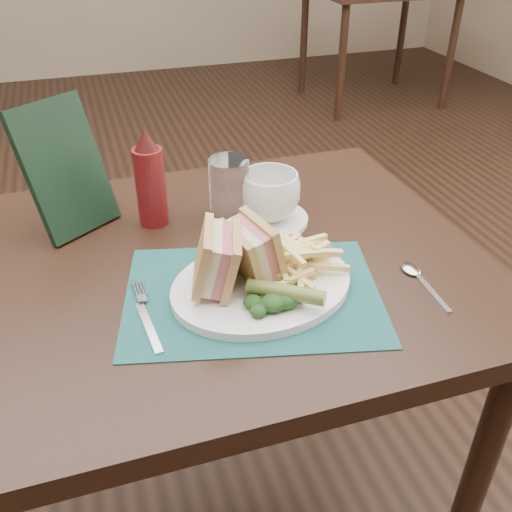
{
  "coord_description": "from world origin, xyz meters",
  "views": [
    {
      "loc": [
        -0.2,
        -1.31,
        1.3
      ],
      "look_at": [
        0.04,
        -0.58,
        0.8
      ],
      "focal_mm": 40.0,
      "sensor_mm": 36.0,
      "label": 1
    }
  ],
  "objects_px": {
    "table_main": "(228,405)",
    "ketchup_bottle": "(150,178)",
    "plate": "(262,285)",
    "placemat": "(253,294)",
    "table_bg_right": "(375,45)",
    "drinking_glass": "(229,192)",
    "sandwich_half_b": "(241,253)",
    "saucer": "(269,219)",
    "check_presenter": "(65,168)",
    "sandwich_half_a": "(203,259)",
    "coffee_cup": "(269,196)"
  },
  "relations": [
    {
      "from": "table_bg_right",
      "to": "ketchup_bottle",
      "type": "bearing_deg",
      "value": -125.9
    },
    {
      "from": "saucer",
      "to": "coffee_cup",
      "type": "distance_m",
      "value": 0.05
    },
    {
      "from": "table_main",
      "to": "placemat",
      "type": "distance_m",
      "value": 0.4
    },
    {
      "from": "table_main",
      "to": "table_bg_right",
      "type": "height_order",
      "value": "same"
    },
    {
      "from": "placemat",
      "to": "sandwich_half_a",
      "type": "relative_size",
      "value": 3.84
    },
    {
      "from": "table_main",
      "to": "ketchup_bottle",
      "type": "distance_m",
      "value": 0.5
    },
    {
      "from": "table_bg_right",
      "to": "check_presenter",
      "type": "height_order",
      "value": "check_presenter"
    },
    {
      "from": "sandwich_half_a",
      "to": "ketchup_bottle",
      "type": "relative_size",
      "value": 0.56
    },
    {
      "from": "table_bg_right",
      "to": "coffee_cup",
      "type": "relative_size",
      "value": 7.76
    },
    {
      "from": "table_bg_right",
      "to": "check_presenter",
      "type": "bearing_deg",
      "value": -128.31
    },
    {
      "from": "placemat",
      "to": "coffee_cup",
      "type": "distance_m",
      "value": 0.24
    },
    {
      "from": "table_bg_right",
      "to": "drinking_glass",
      "type": "bearing_deg",
      "value": -123.39
    },
    {
      "from": "plate",
      "to": "ketchup_bottle",
      "type": "distance_m",
      "value": 0.31
    },
    {
      "from": "saucer",
      "to": "check_presenter",
      "type": "xyz_separation_m",
      "value": [
        -0.36,
        0.1,
        0.11
      ]
    },
    {
      "from": "placemat",
      "to": "check_presenter",
      "type": "relative_size",
      "value": 1.65
    },
    {
      "from": "placemat",
      "to": "ketchup_bottle",
      "type": "height_order",
      "value": "ketchup_bottle"
    },
    {
      "from": "sandwich_half_b",
      "to": "coffee_cup",
      "type": "xyz_separation_m",
      "value": [
        0.11,
        0.19,
        -0.01
      ]
    },
    {
      "from": "table_main",
      "to": "check_presenter",
      "type": "bearing_deg",
      "value": 140.96
    },
    {
      "from": "check_presenter",
      "to": "drinking_glass",
      "type": "bearing_deg",
      "value": -49.81
    },
    {
      "from": "coffee_cup",
      "to": "check_presenter",
      "type": "distance_m",
      "value": 0.38
    },
    {
      "from": "sandwich_half_a",
      "to": "saucer",
      "type": "height_order",
      "value": "sandwich_half_a"
    },
    {
      "from": "placemat",
      "to": "drinking_glass",
      "type": "xyz_separation_m",
      "value": [
        0.03,
        0.24,
        0.06
      ]
    },
    {
      "from": "sandwich_half_a",
      "to": "coffee_cup",
      "type": "height_order",
      "value": "sandwich_half_a"
    },
    {
      "from": "placemat",
      "to": "ketchup_bottle",
      "type": "relative_size",
      "value": 2.17
    },
    {
      "from": "sandwich_half_b",
      "to": "coffee_cup",
      "type": "height_order",
      "value": "sandwich_half_b"
    },
    {
      "from": "drinking_glass",
      "to": "check_presenter",
      "type": "height_order",
      "value": "check_presenter"
    },
    {
      "from": "saucer",
      "to": "sandwich_half_a",
      "type": "bearing_deg",
      "value": -131.95
    },
    {
      "from": "sandwich_half_b",
      "to": "check_presenter",
      "type": "height_order",
      "value": "check_presenter"
    },
    {
      "from": "saucer",
      "to": "sandwich_half_b",
      "type": "bearing_deg",
      "value": -120.38
    },
    {
      "from": "plate",
      "to": "check_presenter",
      "type": "xyz_separation_m",
      "value": [
        -0.27,
        0.31,
        0.11
      ]
    },
    {
      "from": "table_main",
      "to": "placemat",
      "type": "height_order",
      "value": "placemat"
    },
    {
      "from": "table_main",
      "to": "placemat",
      "type": "bearing_deg",
      "value": -81.14
    },
    {
      "from": "sandwich_half_a",
      "to": "check_presenter",
      "type": "distance_m",
      "value": 0.35
    },
    {
      "from": "table_bg_right",
      "to": "ketchup_bottle",
      "type": "xyz_separation_m",
      "value": [
        -1.88,
        -2.6,
        0.47
      ]
    },
    {
      "from": "check_presenter",
      "to": "sandwich_half_b",
      "type": "bearing_deg",
      "value": -84.29
    },
    {
      "from": "drinking_glass",
      "to": "ketchup_bottle",
      "type": "relative_size",
      "value": 0.7
    },
    {
      "from": "table_bg_right",
      "to": "ketchup_bottle",
      "type": "relative_size",
      "value": 4.84
    },
    {
      "from": "saucer",
      "to": "check_presenter",
      "type": "height_order",
      "value": "check_presenter"
    },
    {
      "from": "placemat",
      "to": "sandwich_half_b",
      "type": "xyz_separation_m",
      "value": [
        -0.01,
        0.02,
        0.07
      ]
    },
    {
      "from": "table_bg_right",
      "to": "sandwich_half_a",
      "type": "distance_m",
      "value": 3.43
    },
    {
      "from": "saucer",
      "to": "check_presenter",
      "type": "relative_size",
      "value": 0.61
    },
    {
      "from": "table_bg_right",
      "to": "saucer",
      "type": "height_order",
      "value": "saucer"
    },
    {
      "from": "placemat",
      "to": "coffee_cup",
      "type": "height_order",
      "value": "coffee_cup"
    },
    {
      "from": "saucer",
      "to": "drinking_glass",
      "type": "relative_size",
      "value": 1.15
    },
    {
      "from": "placemat",
      "to": "drinking_glass",
      "type": "distance_m",
      "value": 0.25
    },
    {
      "from": "table_bg_right",
      "to": "drinking_glass",
      "type": "distance_m",
      "value": 3.2
    },
    {
      "from": "placemat",
      "to": "sandwich_half_a",
      "type": "xyz_separation_m",
      "value": [
        -0.07,
        0.02,
        0.07
      ]
    },
    {
      "from": "sandwich_half_b",
      "to": "ketchup_bottle",
      "type": "height_order",
      "value": "ketchup_bottle"
    },
    {
      "from": "table_bg_right",
      "to": "placemat",
      "type": "relative_size",
      "value": 2.23
    },
    {
      "from": "ketchup_bottle",
      "to": "check_presenter",
      "type": "distance_m",
      "value": 0.15
    }
  ]
}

